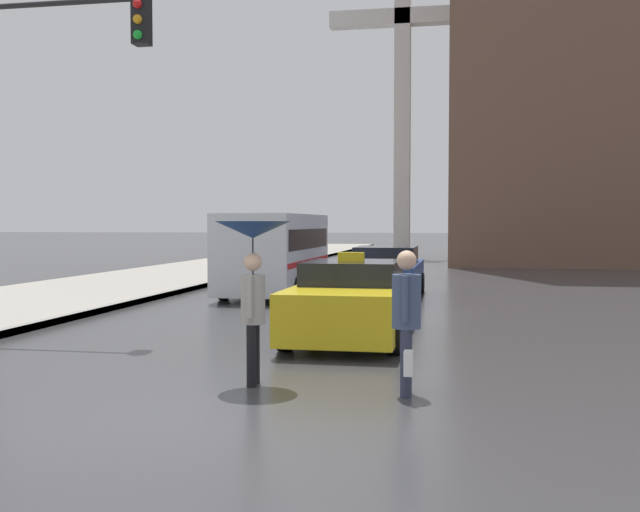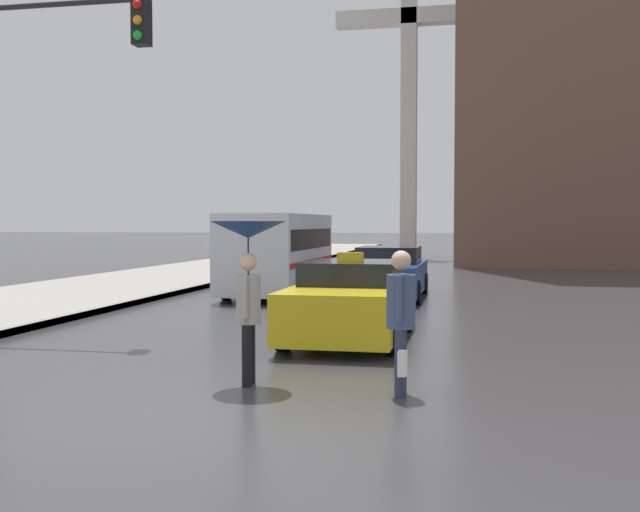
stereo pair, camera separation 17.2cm
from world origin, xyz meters
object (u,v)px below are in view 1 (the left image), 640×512
sedan_red (386,274)px  traffic_light (44,97)px  pedestrian_man (406,311)px  taxi (351,302)px  monument_cross (403,69)px  pedestrian_with_umbrella (253,258)px  ambulance_van (275,250)px

sedan_red → traffic_light: size_ratio=0.74×
pedestrian_man → traffic_light: bearing=-117.5°
taxi → pedestrian_man: pedestrian_man is taller
sedan_red → taxi: bearing=91.2°
taxi → monument_cross: bearing=-87.0°
sedan_red → pedestrian_with_umbrella: bearing=87.3°
traffic_light → sedan_red: bearing=55.7°
sedan_red → ambulance_van: bearing=-5.8°
ambulance_van → traffic_light: (-2.16, -8.12, 3.00)m
ambulance_van → monument_cross: bearing=-94.2°
taxi → traffic_light: traffic_light is taller
ambulance_van → traffic_light: size_ratio=0.91×
taxi → pedestrian_with_umbrella: bearing=80.0°
sedan_red → pedestrian_man: size_ratio=2.71×
pedestrian_with_umbrella → taxi: bearing=-14.4°
pedestrian_with_umbrella → traffic_light: bearing=50.8°
pedestrian_with_umbrella → traffic_light: (-4.80, 3.34, 2.67)m
ambulance_van → pedestrian_man: bearing=111.2°
pedestrian_with_umbrella → sedan_red: bearing=-7.0°
ambulance_van → pedestrian_man: size_ratio=3.32×
taxi → monument_cross: monument_cross is taller
sedan_red → pedestrian_with_umbrella: 11.20m
pedestrian_with_umbrella → traffic_light: 6.43m
taxi → pedestrian_man: (1.24, -4.01, 0.34)m
monument_cross → sedan_red: bearing=-86.5°
traffic_light → pedestrian_with_umbrella: bearing=-34.9°
taxi → sedan_red: size_ratio=0.90×
ambulance_van → traffic_light: bearing=75.1°
sedan_red → pedestrian_man: 11.45m
taxi → traffic_light: (-5.47, -0.45, 3.61)m
sedan_red → ambulance_van: 3.23m
taxi → pedestrian_with_umbrella: pedestrian_with_umbrella is taller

